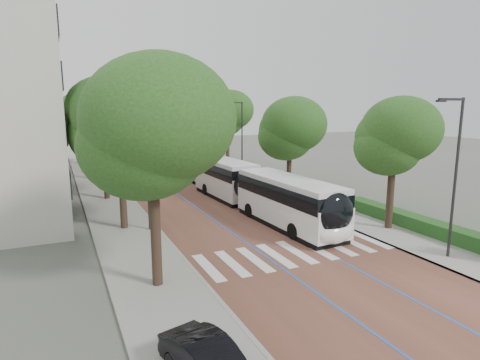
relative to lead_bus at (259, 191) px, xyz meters
name	(u,v)px	position (x,y,z in m)	size (l,w,h in m)	color
ground	(303,259)	(-2.06, -8.99, -1.63)	(160.00, 160.00, 0.00)	#51544C
road	(144,161)	(-2.06, 31.01, -1.62)	(11.00, 140.00, 0.02)	brown
sidewalk_left	(87,164)	(-9.56, 31.01, -1.57)	(4.00, 140.00, 0.12)	gray
sidewalk_right	(195,158)	(5.44, 31.01, -1.57)	(4.00, 140.00, 0.12)	gray
kerb_left	(102,163)	(-7.66, 31.01, -1.57)	(0.20, 140.00, 0.14)	gray
kerb_right	(183,159)	(3.54, 31.01, -1.57)	(0.20, 140.00, 0.14)	gray
zebra_crossing	(296,252)	(-1.86, -7.99, -1.60)	(10.55, 3.60, 0.01)	silver
lane_line_left	(132,162)	(-3.66, 31.01, -1.60)	(0.12, 126.00, 0.01)	blue
lane_line_right	(155,161)	(-0.46, 31.01, -1.60)	(0.12, 126.00, 0.01)	blue
hedge	(431,227)	(7.04, -8.99, -1.11)	(1.20, 14.00, 0.80)	#1B4417
streetlight_near	(454,166)	(4.56, -11.99, 3.19)	(1.82, 0.20, 8.00)	#29292B
streetlight_far	(240,134)	(4.56, 13.01, 3.19)	(1.82, 0.20, 8.00)	#29292B
lamp_post_left	(147,166)	(-8.16, -0.99, 2.49)	(0.14, 0.14, 8.00)	#29292B
trees_left	(95,117)	(-9.56, 14.95, 5.07)	(6.26, 61.14, 9.72)	black
trees_right	(242,123)	(5.64, 14.86, 4.26)	(5.75, 47.20, 8.98)	black
lead_bus	(259,191)	(0.00, 0.00, 0.00)	(3.32, 18.49, 3.20)	black
bus_queued_0	(196,163)	(0.46, 15.62, 0.00)	(2.97, 12.48, 3.20)	white
bus_queued_1	(165,151)	(0.47, 29.04, 0.00)	(3.14, 12.51, 3.20)	white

